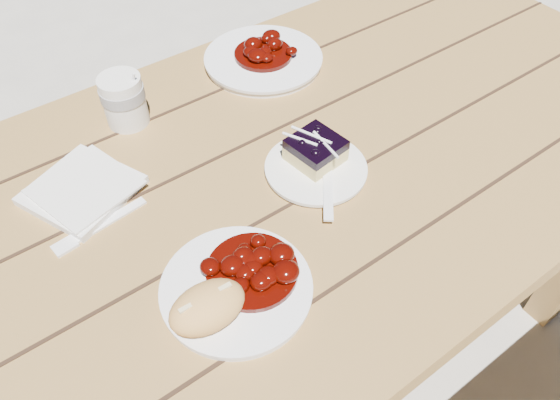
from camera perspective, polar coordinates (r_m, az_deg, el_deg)
picnic_table at (r=0.99m, az=-8.18°, el=-7.35°), size 2.00×1.55×0.75m
main_plate at (r=0.76m, az=-4.57°, el=-9.31°), size 0.20×0.20×0.02m
goulash_stew at (r=0.75m, az=-2.98°, el=-6.73°), size 0.13×0.13×0.04m
bread_roll at (r=0.71m, az=-7.62°, el=-11.05°), size 0.11×0.07×0.05m
dessert_plate at (r=0.91m, az=3.76°, el=3.24°), size 0.17×0.17×0.01m
blueberry_cake at (r=0.91m, az=3.75°, el=5.25°), size 0.09×0.09×0.05m
fork_dessert at (r=0.87m, az=5.02°, el=0.98°), size 0.12×0.14×0.00m
coffee_cup at (r=1.02m, az=-16.00°, el=9.96°), size 0.08×0.08×0.09m
napkin_stack at (r=0.93m, az=-19.97°, el=0.97°), size 0.20×0.20×0.01m
fork_table at (r=0.88m, az=-17.38°, el=-2.00°), size 0.16×0.04×0.00m
second_plate at (r=1.16m, az=-1.75°, el=14.42°), size 0.24×0.24×0.02m
second_stew at (r=1.14m, az=-1.78°, el=15.63°), size 0.12×0.12×0.04m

